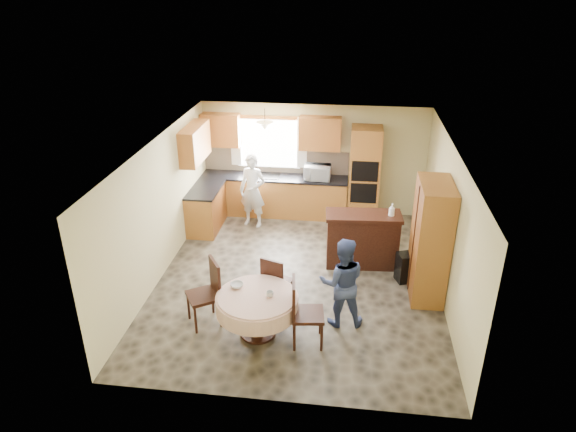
# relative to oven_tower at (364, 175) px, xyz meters

# --- Properties ---
(floor) EXTENTS (5.00, 6.00, 0.01)m
(floor) POSITION_rel_oven_tower_xyz_m (-1.15, -2.69, -1.06)
(floor) COLOR brown
(floor) RESTS_ON ground
(ceiling) EXTENTS (5.00, 6.00, 0.01)m
(ceiling) POSITION_rel_oven_tower_xyz_m (-1.15, -2.69, 1.44)
(ceiling) COLOR white
(ceiling) RESTS_ON wall_back
(wall_back) EXTENTS (5.00, 0.02, 2.50)m
(wall_back) POSITION_rel_oven_tower_xyz_m (-1.15, 0.31, 0.19)
(wall_back) COLOR #C7BC7F
(wall_back) RESTS_ON floor
(wall_front) EXTENTS (5.00, 0.02, 2.50)m
(wall_front) POSITION_rel_oven_tower_xyz_m (-1.15, -5.69, 0.19)
(wall_front) COLOR #C7BC7F
(wall_front) RESTS_ON floor
(wall_left) EXTENTS (0.02, 6.00, 2.50)m
(wall_left) POSITION_rel_oven_tower_xyz_m (-3.65, -2.69, 0.19)
(wall_left) COLOR #C7BC7F
(wall_left) RESTS_ON floor
(wall_right) EXTENTS (0.02, 6.00, 2.50)m
(wall_right) POSITION_rel_oven_tower_xyz_m (1.35, -2.69, 0.19)
(wall_right) COLOR #C7BC7F
(wall_right) RESTS_ON floor
(window) EXTENTS (1.40, 0.03, 1.10)m
(window) POSITION_rel_oven_tower_xyz_m (-2.15, 0.29, 0.54)
(window) COLOR white
(window) RESTS_ON wall_back
(curtain_left) EXTENTS (0.22, 0.02, 1.15)m
(curtain_left) POSITION_rel_oven_tower_xyz_m (-2.90, 0.24, 0.59)
(curtain_left) COLOR white
(curtain_left) RESTS_ON wall_back
(curtain_right) EXTENTS (0.22, 0.02, 1.15)m
(curtain_right) POSITION_rel_oven_tower_xyz_m (-1.40, 0.24, 0.59)
(curtain_right) COLOR white
(curtain_right) RESTS_ON wall_back
(base_cab_back) EXTENTS (3.30, 0.60, 0.88)m
(base_cab_back) POSITION_rel_oven_tower_xyz_m (-2.00, 0.01, -0.62)
(base_cab_back) COLOR #D08837
(base_cab_back) RESTS_ON floor
(counter_back) EXTENTS (3.30, 0.64, 0.04)m
(counter_back) POSITION_rel_oven_tower_xyz_m (-2.00, 0.01, -0.16)
(counter_back) COLOR black
(counter_back) RESTS_ON base_cab_back
(base_cab_left) EXTENTS (0.60, 1.20, 0.88)m
(base_cab_left) POSITION_rel_oven_tower_xyz_m (-3.35, -0.89, -0.62)
(base_cab_left) COLOR #D08837
(base_cab_left) RESTS_ON floor
(counter_left) EXTENTS (0.64, 1.20, 0.04)m
(counter_left) POSITION_rel_oven_tower_xyz_m (-3.35, -0.89, -0.16)
(counter_left) COLOR black
(counter_left) RESTS_ON base_cab_left
(backsplash) EXTENTS (3.30, 0.02, 0.55)m
(backsplash) POSITION_rel_oven_tower_xyz_m (-2.00, 0.30, 0.12)
(backsplash) COLOR #C7AB8C
(backsplash) RESTS_ON wall_back
(wall_cab_left) EXTENTS (0.85, 0.33, 0.72)m
(wall_cab_left) POSITION_rel_oven_tower_xyz_m (-3.20, 0.15, 0.85)
(wall_cab_left) COLOR #CC7933
(wall_cab_left) RESTS_ON wall_back
(wall_cab_right) EXTENTS (0.90, 0.33, 0.72)m
(wall_cab_right) POSITION_rel_oven_tower_xyz_m (-1.00, 0.15, 0.85)
(wall_cab_right) COLOR #CC7933
(wall_cab_right) RESTS_ON wall_back
(wall_cab_side) EXTENTS (0.33, 1.20, 0.72)m
(wall_cab_side) POSITION_rel_oven_tower_xyz_m (-3.48, -0.89, 0.85)
(wall_cab_side) COLOR #CC7933
(wall_cab_side) RESTS_ON wall_left
(oven_tower) EXTENTS (0.66, 0.62, 2.12)m
(oven_tower) POSITION_rel_oven_tower_xyz_m (0.00, 0.00, 0.00)
(oven_tower) COLOR #D08837
(oven_tower) RESTS_ON floor
(oven_upper) EXTENTS (0.56, 0.01, 0.45)m
(oven_upper) POSITION_rel_oven_tower_xyz_m (0.00, -0.31, 0.19)
(oven_upper) COLOR black
(oven_upper) RESTS_ON oven_tower
(oven_lower) EXTENTS (0.56, 0.01, 0.45)m
(oven_lower) POSITION_rel_oven_tower_xyz_m (0.00, -0.31, -0.31)
(oven_lower) COLOR black
(oven_lower) RESTS_ON oven_tower
(pendant) EXTENTS (0.36, 0.36, 0.18)m
(pendant) POSITION_rel_oven_tower_xyz_m (-2.15, -0.19, 1.06)
(pendant) COLOR beige
(pendant) RESTS_ON ceiling
(sideboard) EXTENTS (1.42, 0.67, 0.99)m
(sideboard) POSITION_rel_oven_tower_xyz_m (-0.02, -2.03, -0.57)
(sideboard) COLOR #381A0F
(sideboard) RESTS_ON floor
(space_heater) EXTENTS (0.47, 0.40, 0.55)m
(space_heater) POSITION_rel_oven_tower_xyz_m (0.81, -2.51, -0.79)
(space_heater) COLOR black
(space_heater) RESTS_ON floor
(cupboard) EXTENTS (0.53, 1.07, 2.04)m
(cupboard) POSITION_rel_oven_tower_xyz_m (1.07, -2.87, -0.04)
(cupboard) COLOR #D08837
(cupboard) RESTS_ON floor
(dining_table) EXTENTS (1.24, 1.24, 0.71)m
(dining_table) POSITION_rel_oven_tower_xyz_m (-1.60, -4.36, -0.51)
(dining_table) COLOR #381A0F
(dining_table) RESTS_ON floor
(chair_left) EXTENTS (0.65, 0.65, 1.08)m
(chair_left) POSITION_rel_oven_tower_xyz_m (-2.41, -4.14, -0.46)
(chair_left) COLOR #381A0F
(chair_left) RESTS_ON floor
(chair_back) EXTENTS (0.53, 0.53, 0.97)m
(chair_back) POSITION_rel_oven_tower_xyz_m (-1.43, -3.65, -0.53)
(chair_back) COLOR #381A0F
(chair_back) RESTS_ON floor
(chair_right) EXTENTS (0.52, 0.52, 1.08)m
(chair_right) POSITION_rel_oven_tower_xyz_m (-0.91, -4.46, -0.47)
(chair_right) COLOR #381A0F
(chair_right) RESTS_ON floor
(framed_picture) EXTENTS (0.06, 0.61, 0.50)m
(framed_picture) POSITION_rel_oven_tower_xyz_m (1.32, -2.49, 0.58)
(framed_picture) COLOR gold
(framed_picture) RESTS_ON wall_right
(microwave) EXTENTS (0.58, 0.40, 0.32)m
(microwave) POSITION_rel_oven_tower_xyz_m (-1.03, -0.04, 0.02)
(microwave) COLOR silver
(microwave) RESTS_ON counter_back
(person_sink) EXTENTS (0.67, 0.52, 1.62)m
(person_sink) POSITION_rel_oven_tower_xyz_m (-2.37, -0.62, -0.25)
(person_sink) COLOR silver
(person_sink) RESTS_ON floor
(person_dining) EXTENTS (0.78, 0.64, 1.48)m
(person_dining) POSITION_rel_oven_tower_xyz_m (-0.35, -3.90, -0.32)
(person_dining) COLOR #364477
(person_dining) RESTS_ON floor
(bowl_sideboard) EXTENTS (0.25, 0.25, 0.06)m
(bowl_sideboard) POSITION_rel_oven_tower_xyz_m (-0.33, -2.03, -0.04)
(bowl_sideboard) COLOR #B2B2B2
(bowl_sideboard) RESTS_ON sideboard
(bottle_sideboard) EXTENTS (0.12, 0.12, 0.30)m
(bottle_sideboard) POSITION_rel_oven_tower_xyz_m (0.47, -2.03, 0.08)
(bottle_sideboard) COLOR silver
(bottle_sideboard) RESTS_ON sideboard
(cup_table) EXTENTS (0.13, 0.13, 0.09)m
(cup_table) POSITION_rel_oven_tower_xyz_m (-1.40, -4.37, -0.31)
(cup_table) COLOR #B2B2B2
(cup_table) RESTS_ON dining_table
(bowl_table) EXTENTS (0.26, 0.26, 0.06)m
(bowl_table) POSITION_rel_oven_tower_xyz_m (-1.94, -4.18, -0.32)
(bowl_table) COLOR #B2B2B2
(bowl_table) RESTS_ON dining_table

